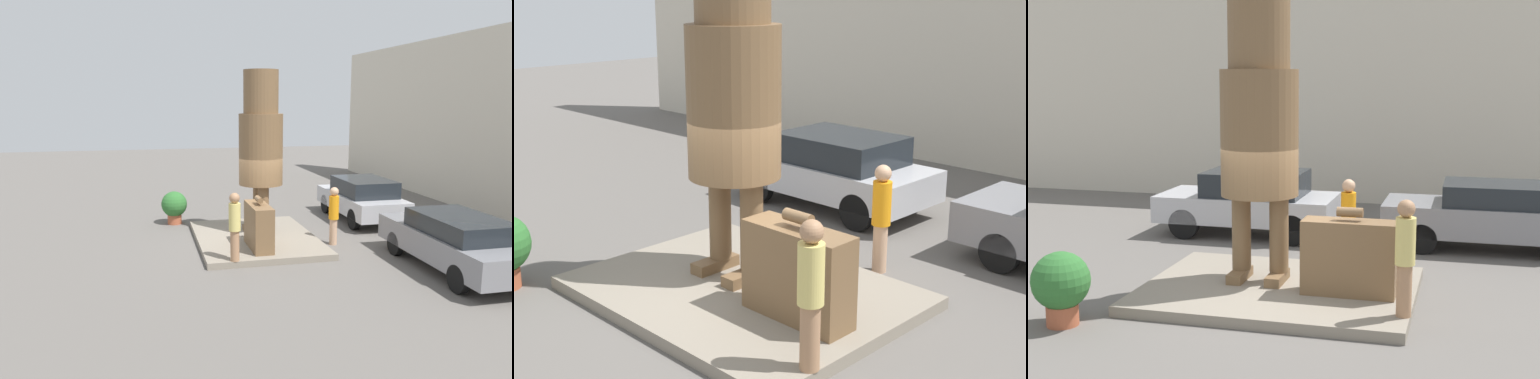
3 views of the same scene
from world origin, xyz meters
TOP-DOWN VIEW (x-y plane):
  - ground_plane at (0.00, 0.00)m, footprint 60.00×60.00m
  - pedestal at (0.00, 0.00)m, footprint 4.58×3.52m
  - statue_figure at (-0.43, 0.26)m, footprint 1.34×1.34m
  - giant_suitcase at (1.22, -0.19)m, footprint 1.54×0.52m
  - tourist at (2.19, -1.04)m, footprint 0.30×0.30m
  - parked_car_silver at (-1.88, 4.31)m, footprint 4.11×1.83m
  - worker_hivis at (0.79, 2.18)m, footprint 0.29×0.29m

SIDE VIEW (x-z plane):
  - ground_plane at x=0.00m, z-range 0.00..0.00m
  - pedestal at x=0.00m, z-range 0.00..0.18m
  - giant_suitcase at x=1.22m, z-range 0.08..1.53m
  - parked_car_silver at x=-1.88m, z-range 0.05..1.57m
  - worker_hivis at x=0.79m, z-range 0.08..1.81m
  - tourist at x=2.19m, z-range 0.26..2.03m
  - statue_figure at x=-0.43m, z-range 0.60..5.54m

